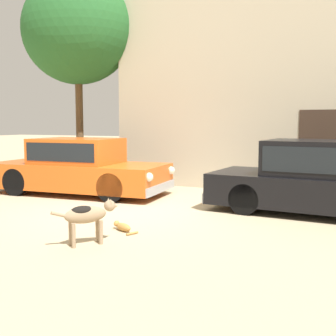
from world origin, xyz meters
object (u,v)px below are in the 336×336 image
object	(u,v)px
parked_sedan_nearest	(79,166)
stray_dog_spotted	(88,215)
stray_cat	(123,227)
acacia_tree_left	(78,30)
parked_sedan_second	(318,178)

from	to	relation	value
parked_sedan_nearest	stray_dog_spotted	xyz separation A→B (m)	(2.85, -3.71, -0.24)
parked_sedan_nearest	stray_dog_spotted	world-z (taller)	parked_sedan_nearest
stray_cat	acacia_tree_left	distance (m)	7.90
parked_sedan_second	stray_cat	xyz separation A→B (m)	(-2.81, -2.77, -0.64)
stray_cat	stray_dog_spotted	bearing A→B (deg)	112.42
stray_dog_spotted	acacia_tree_left	world-z (taller)	acacia_tree_left
parked_sedan_second	acacia_tree_left	distance (m)	8.38
stray_dog_spotted	acacia_tree_left	xyz separation A→B (m)	(-4.27, 5.76, 4.09)
parked_sedan_second	stray_dog_spotted	world-z (taller)	parked_sedan_second
stray_cat	parked_sedan_second	bearing A→B (deg)	-108.99
parked_sedan_second	acacia_tree_left	bearing A→B (deg)	167.74
parked_sedan_nearest	stray_dog_spotted	size ratio (longest dim) A/B	5.45
stray_cat	acacia_tree_left	size ratio (longest dim) A/B	0.09
parked_sedan_nearest	parked_sedan_second	size ratio (longest dim) A/B	1.05
stray_dog_spotted	acacia_tree_left	size ratio (longest dim) A/B	0.14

